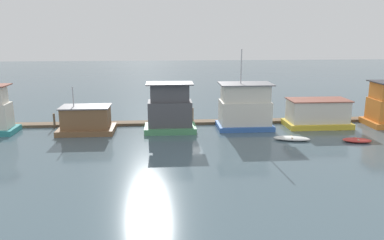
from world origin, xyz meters
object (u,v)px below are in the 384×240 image
at_px(houseboat_green, 170,111).
at_px(mooring_post_centre, 54,121).
at_px(mooring_post_near_right, 179,117).
at_px(mooring_post_far_left, 192,117).
at_px(dinghy_red, 357,140).
at_px(houseboat_blue, 245,108).
at_px(houseboat_brown, 86,120).
at_px(houseboat_yellow, 317,114).
at_px(dinghy_white, 292,138).

height_order(houseboat_green, mooring_post_centre, houseboat_green).
distance_m(mooring_post_near_right, mooring_post_far_left, 1.52).
bearing_deg(dinghy_red, houseboat_blue, 148.32).
height_order(dinghy_red, mooring_post_far_left, mooring_post_far_left).
bearing_deg(houseboat_green, mooring_post_centre, 169.83).
bearing_deg(houseboat_brown, houseboat_yellow, 1.60).
bearing_deg(houseboat_blue, mooring_post_centre, 175.63).
height_order(houseboat_blue, dinghy_red, houseboat_blue).
bearing_deg(houseboat_green, houseboat_blue, 4.81).
relative_size(dinghy_white, mooring_post_centre, 2.29).
bearing_deg(houseboat_yellow, dinghy_red, -76.49).
bearing_deg(houseboat_blue, mooring_post_far_left, 164.17).
distance_m(houseboat_blue, mooring_post_near_right, 7.74).
distance_m(houseboat_yellow, mooring_post_centre, 30.67).
xyz_separation_m(houseboat_yellow, dinghy_red, (1.57, -6.53, -1.34)).
xyz_separation_m(houseboat_brown, houseboat_green, (9.24, -0.18, 1.01)).
height_order(houseboat_yellow, dinghy_red, houseboat_yellow).
height_order(mooring_post_near_right, mooring_post_far_left, mooring_post_near_right).
height_order(dinghy_white, dinghy_red, dinghy_red).
bearing_deg(mooring_post_centre, houseboat_brown, -28.34).
relative_size(dinghy_white, dinghy_red, 1.29).
bearing_deg(dinghy_white, dinghy_red, -10.11).
xyz_separation_m(mooring_post_near_right, mooring_post_far_left, (1.52, 0.00, -0.02)).
bearing_deg(houseboat_green, mooring_post_far_left, 42.04).
bearing_deg(mooring_post_near_right, mooring_post_far_left, 0.00).
bearing_deg(houseboat_brown, mooring_post_centre, 151.66).
relative_size(houseboat_brown, mooring_post_far_left, 2.84).
bearing_deg(houseboat_brown, mooring_post_far_left, 10.57).
relative_size(houseboat_green, dinghy_red, 1.87).
bearing_deg(mooring_post_far_left, mooring_post_centre, 180.00).
relative_size(houseboat_green, mooring_post_far_left, 2.66).
xyz_separation_m(mooring_post_centre, mooring_post_near_right, (14.50, 0.00, 0.24)).
relative_size(houseboat_brown, mooring_post_centre, 3.56).
xyz_separation_m(houseboat_blue, mooring_post_near_right, (-7.43, 1.68, -1.35)).
relative_size(houseboat_brown, houseboat_green, 1.07).
distance_m(houseboat_blue, mooring_post_far_left, 6.30).
xyz_separation_m(houseboat_brown, dinghy_white, (21.70, -4.65, -1.17)).
xyz_separation_m(houseboat_yellow, mooring_post_centre, (-30.63, 1.48, -0.68)).
bearing_deg(dinghy_red, houseboat_yellow, 103.51).
bearing_deg(mooring_post_near_right, mooring_post_centre, 180.00).
relative_size(mooring_post_centre, mooring_post_near_right, 0.78).
bearing_deg(houseboat_blue, houseboat_brown, -178.25).
distance_m(houseboat_yellow, mooring_post_near_right, 16.20).
distance_m(houseboat_green, houseboat_blue, 8.61).
distance_m(dinghy_white, mooring_post_centre, 26.72).
distance_m(dinghy_white, dinghy_red, 6.48).
height_order(houseboat_brown, mooring_post_centre, houseboat_brown).
xyz_separation_m(houseboat_green, mooring_post_far_left, (2.66, 2.40, -1.31)).
distance_m(dinghy_white, mooring_post_far_left, 12.00).
xyz_separation_m(houseboat_brown, dinghy_red, (28.08, -5.79, -1.16)).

